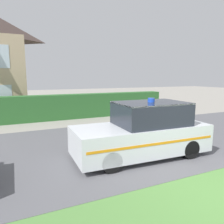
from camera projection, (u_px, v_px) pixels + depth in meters
name	position (u px, v px, depth m)	size (l,w,h in m)	color
road_strip	(130.00, 141.00, 8.49)	(28.00, 6.60, 0.01)	#5B5B60
garden_hedge	(76.00, 106.00, 13.17)	(11.64, 0.83, 1.44)	#2D662D
police_car	(144.00, 131.00, 6.78)	(4.28, 1.86, 1.82)	black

